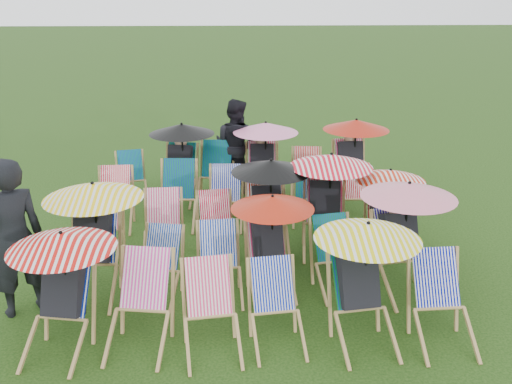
{
  "coord_description": "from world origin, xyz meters",
  "views": [
    {
      "loc": [
        -0.15,
        -7.58,
        3.74
      ],
      "look_at": [
        0.18,
        0.21,
        0.9
      ],
      "focal_mm": 40.0,
      "sensor_mm": 36.0,
      "label": 1
    }
  ],
  "objects_px": {
    "person_left": "(14,238)",
    "person_rear": "(235,145)",
    "deckchair_0": "(59,292)",
    "deckchair_29": "(353,157)",
    "deckchair_5": "(443,304)"
  },
  "relations": [
    {
      "from": "person_left",
      "to": "person_rear",
      "type": "distance_m",
      "value": 5.04
    },
    {
      "from": "deckchair_0",
      "to": "person_left",
      "type": "bearing_deg",
      "value": 142.09
    },
    {
      "from": "deckchair_0",
      "to": "person_rear",
      "type": "xyz_separation_m",
      "value": [
        1.9,
        5.1,
        0.18
      ]
    },
    {
      "from": "deckchair_0",
      "to": "deckchair_29",
      "type": "xyz_separation_m",
      "value": [
        4.06,
        4.63,
        0.05
      ]
    },
    {
      "from": "deckchair_5",
      "to": "deckchair_29",
      "type": "relative_size",
      "value": 0.67
    },
    {
      "from": "deckchair_0",
      "to": "deckchair_5",
      "type": "relative_size",
      "value": 1.4
    },
    {
      "from": "deckchair_5",
      "to": "person_left",
      "type": "xyz_separation_m",
      "value": [
        -4.82,
        0.85,
        0.49
      ]
    },
    {
      "from": "deckchair_29",
      "to": "deckchair_5",
      "type": "bearing_deg",
      "value": -91.15
    },
    {
      "from": "deckchair_5",
      "to": "deckchair_29",
      "type": "distance_m",
      "value": 4.68
    },
    {
      "from": "person_left",
      "to": "deckchair_29",
      "type": "bearing_deg",
      "value": -175.83
    },
    {
      "from": "deckchair_29",
      "to": "person_rear",
      "type": "bearing_deg",
      "value": 165.9
    },
    {
      "from": "person_left",
      "to": "deckchair_5",
      "type": "bearing_deg",
      "value": 135.5
    },
    {
      "from": "person_rear",
      "to": "deckchair_5",
      "type": "bearing_deg",
      "value": 143.54
    },
    {
      "from": "deckchair_0",
      "to": "person_rear",
      "type": "distance_m",
      "value": 5.45
    },
    {
      "from": "deckchair_0",
      "to": "deckchair_29",
      "type": "height_order",
      "value": "deckchair_29"
    }
  ]
}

